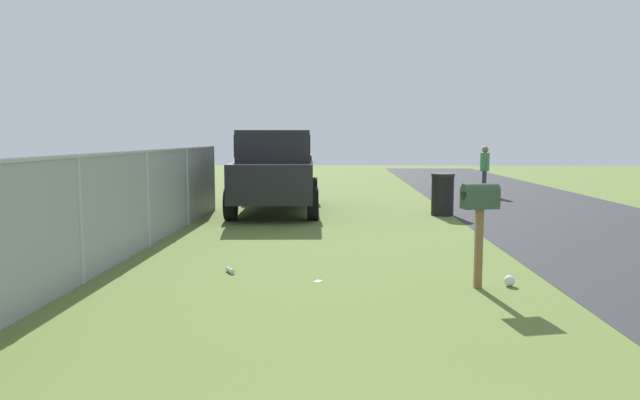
{
  "coord_description": "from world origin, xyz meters",
  "views": [
    {
      "loc": [
        -0.61,
        0.42,
        1.91
      ],
      "look_at": [
        6.04,
        0.66,
        1.19
      ],
      "focal_mm": 32.57,
      "sensor_mm": 36.0,
      "label": 1
    }
  ],
  "objects_px": {
    "pickup_truck": "(276,169)",
    "pedestrian": "(485,167)",
    "mailbox": "(480,205)",
    "trash_bin": "(443,194)"
  },
  "relations": [
    {
      "from": "pickup_truck",
      "to": "pedestrian",
      "type": "xyz_separation_m",
      "value": [
        4.57,
        -6.46,
        -0.16
      ]
    },
    {
      "from": "pedestrian",
      "to": "pickup_truck",
      "type": "bearing_deg",
      "value": 50.81
    },
    {
      "from": "mailbox",
      "to": "pickup_truck",
      "type": "xyz_separation_m",
      "value": [
        7.59,
        3.44,
        0.04
      ]
    },
    {
      "from": "mailbox",
      "to": "trash_bin",
      "type": "relative_size",
      "value": 1.29
    },
    {
      "from": "pickup_truck",
      "to": "pedestrian",
      "type": "height_order",
      "value": "pickup_truck"
    },
    {
      "from": "mailbox",
      "to": "pickup_truck",
      "type": "relative_size",
      "value": 0.25
    },
    {
      "from": "pickup_truck",
      "to": "trash_bin",
      "type": "distance_m",
      "value": 4.27
    },
    {
      "from": "pickup_truck",
      "to": "mailbox",
      "type": "bearing_deg",
      "value": 21.57
    },
    {
      "from": "mailbox",
      "to": "pedestrian",
      "type": "height_order",
      "value": "pedestrian"
    },
    {
      "from": "mailbox",
      "to": "trash_bin",
      "type": "bearing_deg",
      "value": -18.79
    }
  ]
}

